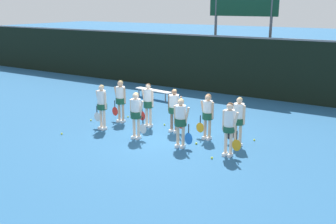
{
  "coord_description": "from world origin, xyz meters",
  "views": [
    {
      "loc": [
        6.95,
        -11.22,
        4.58
      ],
      "look_at": [
        -0.03,
        0.08,
        0.91
      ],
      "focal_mm": 42.0,
      "sensor_mm": 36.0,
      "label": 1
    }
  ],
  "objects": [
    {
      "name": "tennis_ball_3",
      "position": [
        -2.72,
        1.25,
        0.03
      ],
      "size": [
        0.07,
        0.07,
        0.07
      ],
      "primitive_type": "sphere",
      "color": "#CCE033",
      "rests_on": "ground_plane"
    },
    {
      "name": "tennis_ball_1",
      "position": [
        0.51,
        1.93,
        0.03
      ],
      "size": [
        0.07,
        0.07,
        0.07
      ],
      "primitive_type": "sphere",
      "color": "#CCE033",
      "rests_on": "ground_plane"
    },
    {
      "name": "player_2",
      "position": [
        0.89,
        -0.62,
        0.98
      ],
      "size": [
        0.67,
        0.39,
        1.65
      ],
      "rotation": [
        0.0,
        0.0,
        0.14
      ],
      "color": "beige",
      "rests_on": "ground_plane"
    },
    {
      "name": "player_7",
      "position": [
        1.27,
        0.56,
        0.96
      ],
      "size": [
        0.66,
        0.37,
        1.62
      ],
      "rotation": [
        0.0,
        0.0,
        -0.07
      ],
      "color": "tan",
      "rests_on": "ground_plane"
    },
    {
      "name": "fence_windscreen",
      "position": [
        0.0,
        7.47,
        1.52
      ],
      "size": [
        60.0,
        0.08,
        3.02
      ],
      "color": "black",
      "rests_on": "ground_plane"
    },
    {
      "name": "tennis_ball_0",
      "position": [
        -3.41,
        -1.78,
        0.04
      ],
      "size": [
        0.07,
        0.07,
        0.07
      ],
      "primitive_type": "sphere",
      "color": "#CCE033",
      "rests_on": "ground_plane"
    },
    {
      "name": "tennis_ball_5",
      "position": [
        2.76,
        1.25,
        0.03
      ],
      "size": [
        0.07,
        0.07,
        0.07
      ],
      "primitive_type": "sphere",
      "color": "#CCE033",
      "rests_on": "ground_plane"
    },
    {
      "name": "player_0",
      "position": [
        -2.57,
        -0.49,
        1.01
      ],
      "size": [
        0.67,
        0.38,
        1.71
      ],
      "rotation": [
        0.0,
        0.0,
        -0.13
      ],
      "color": "beige",
      "rests_on": "ground_plane"
    },
    {
      "name": "player_4",
      "position": [
        -2.57,
        0.62,
        1.01
      ],
      "size": [
        0.68,
        0.4,
        1.69
      ],
      "rotation": [
        0.0,
        0.0,
        -0.0
      ],
      "color": "tan",
      "rests_on": "ground_plane"
    },
    {
      "name": "player_3",
      "position": [
        2.53,
        -0.51,
        1.01
      ],
      "size": [
        0.65,
        0.36,
        1.71
      ],
      "rotation": [
        0.0,
        0.0,
        0.01
      ],
      "color": "beige",
      "rests_on": "ground_plane"
    },
    {
      "name": "ground_plane",
      "position": [
        0.0,
        0.0,
        0.0
      ],
      "size": [
        140.0,
        140.0,
        0.0
      ],
      "primitive_type": "plane",
      "color": "#235684"
    },
    {
      "name": "bench_courtside",
      "position": [
        -3.69,
        4.62,
        0.39
      ],
      "size": [
        2.13,
        0.6,
        0.45
      ],
      "rotation": [
        0.0,
        0.0,
        -0.11
      ],
      "color": "silver",
      "rests_on": "ground_plane"
    },
    {
      "name": "scoreboard",
      "position": [
        -0.69,
        8.46,
        4.25
      ],
      "size": [
        3.67,
        0.15,
        5.45
      ],
      "color": "#515156",
      "rests_on": "ground_plane"
    },
    {
      "name": "player_1",
      "position": [
        -0.86,
        -0.67,
        0.98
      ],
      "size": [
        0.66,
        0.39,
        1.65
      ],
      "rotation": [
        0.0,
        0.0,
        0.08
      ],
      "color": "beige",
      "rests_on": "ground_plane"
    },
    {
      "name": "tennis_ball_4",
      "position": [
        2.22,
        -1.01,
        0.04
      ],
      "size": [
        0.07,
        0.07,
        0.07
      ],
      "primitive_type": "sphere",
      "color": "#CCE033",
      "rests_on": "ground_plane"
    },
    {
      "name": "player_8",
      "position": [
        2.43,
        0.49,
        0.98
      ],
      "size": [
        0.69,
        0.4,
        1.66
      ],
      "rotation": [
        0.0,
        0.0,
        -0.21
      ],
      "color": "beige",
      "rests_on": "ground_plane"
    },
    {
      "name": "tennis_ball_2",
      "position": [
        1.22,
        -0.12,
        0.03
      ],
      "size": [
        0.07,
        0.07,
        0.07
      ],
      "primitive_type": "sphere",
      "color": "#CCE033",
      "rests_on": "ground_plane"
    },
    {
      "name": "tennis_ball_6",
      "position": [
        -3.69,
        0.07,
        0.03
      ],
      "size": [
        0.07,
        0.07,
        0.07
      ],
      "primitive_type": "sphere",
      "color": "#CCE033",
      "rests_on": "ground_plane"
    },
    {
      "name": "player_6",
      "position": [
        -0.11,
        0.65,
        0.95
      ],
      "size": [
        0.7,
        0.41,
        1.61
      ],
      "rotation": [
        0.0,
        0.0,
        0.07
      ],
      "color": "#8C664C",
      "rests_on": "ground_plane"
    },
    {
      "name": "player_5",
      "position": [
        -1.29,
        0.68,
        0.99
      ],
      "size": [
        0.64,
        0.36,
        1.69
      ],
      "rotation": [
        0.0,
        0.0,
        0.05
      ],
      "color": "beige",
      "rests_on": "ground_plane"
    },
    {
      "name": "tennis_ball_7",
      "position": [
        -0.83,
        1.12,
        0.03
      ],
      "size": [
        0.06,
        0.06,
        0.06
      ],
      "primitive_type": "sphere",
      "color": "#CCE033",
      "rests_on": "ground_plane"
    }
  ]
}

